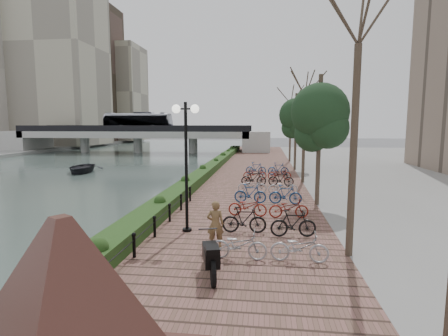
% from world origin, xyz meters
% --- Properties ---
extents(ground, '(220.00, 220.00, 0.00)m').
position_xyz_m(ground, '(0.00, 0.00, 0.00)').
color(ground, '#59595B').
rests_on(ground, ground).
extents(river_water, '(30.00, 130.00, 0.02)m').
position_xyz_m(river_water, '(-15.00, 25.00, 0.01)').
color(river_water, '#43544E').
rests_on(river_water, ground).
extents(promenade, '(8.00, 75.00, 0.50)m').
position_xyz_m(promenade, '(4.00, 17.50, 0.25)').
color(promenade, brown).
rests_on(promenade, ground).
extents(hedge, '(1.10, 56.00, 0.60)m').
position_xyz_m(hedge, '(0.60, 20.00, 0.80)').
color(hedge, '#213C16').
rests_on(hedge, promenade).
extents(chain_fence, '(0.10, 14.10, 0.70)m').
position_xyz_m(chain_fence, '(1.40, 2.00, 0.85)').
color(chain_fence, black).
rests_on(chain_fence, promenade).
extents(granite_monument, '(4.64, 4.64, 2.87)m').
position_xyz_m(granite_monument, '(2.69, -4.72, 1.95)').
color(granite_monument, '#3F221B').
rests_on(granite_monument, promenade).
extents(lamppost, '(1.02, 0.32, 4.88)m').
position_xyz_m(lamppost, '(2.41, 3.83, 4.02)').
color(lamppost, black).
rests_on(lamppost, promenade).
extents(motorcycle, '(0.97, 1.84, 1.10)m').
position_xyz_m(motorcycle, '(3.92, 0.07, 1.05)').
color(motorcycle, black).
rests_on(motorcycle, promenade).
extents(pedestrian, '(0.61, 0.44, 1.57)m').
position_xyz_m(pedestrian, '(3.75, 2.20, 1.29)').
color(pedestrian, brown).
rests_on(pedestrian, promenade).
extents(bicycle_parking, '(2.40, 19.89, 1.00)m').
position_xyz_m(bicycle_parking, '(5.50, 10.10, 0.97)').
color(bicycle_parking, '#A3A2A7').
rests_on(bicycle_parking, promenade).
extents(street_trees, '(3.20, 37.12, 6.80)m').
position_xyz_m(street_trees, '(8.00, 12.68, 3.69)').
color(street_trees, '#31261D').
rests_on(street_trees, promenade).
extents(bridge, '(36.00, 10.77, 6.50)m').
position_xyz_m(bridge, '(-14.96, 45.00, 3.37)').
color(bridge, '#A5A5A0').
rests_on(bridge, ground).
extents(boat, '(4.01, 5.02, 0.93)m').
position_xyz_m(boat, '(-11.97, 22.09, 0.48)').
color(boat, black).
rests_on(boat, river_water).
extents(far_buildings, '(35.00, 38.00, 38.00)m').
position_xyz_m(far_buildings, '(-41.66, 65.91, 16.12)').
color(far_buildings, '#A59F89').
rests_on(far_buildings, far_bank).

